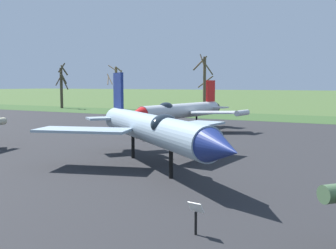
{
  "coord_description": "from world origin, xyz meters",
  "views": [
    {
      "loc": [
        15.74,
        -5.13,
        4.5
      ],
      "look_at": [
        1.98,
        19.62,
        1.67
      ],
      "focal_mm": 43.21,
      "sensor_mm": 36.0,
      "label": 1
    }
  ],
  "objects_px": {
    "info_placard_front_right": "(136,131)",
    "jet_fighter_rear_left": "(152,128)",
    "info_placard_rear_left": "(196,215)",
    "jet_fighter_front_right": "(180,110)"
  },
  "relations": [
    {
      "from": "jet_fighter_rear_left",
      "to": "info_placard_rear_left",
      "type": "relative_size",
      "value": 13.01
    },
    {
      "from": "jet_fighter_front_right",
      "to": "info_placard_rear_left",
      "type": "relative_size",
      "value": 13.88
    },
    {
      "from": "jet_fighter_front_right",
      "to": "jet_fighter_rear_left",
      "type": "xyz_separation_m",
      "value": [
        6.47,
        -15.78,
        0.17
      ]
    },
    {
      "from": "jet_fighter_front_right",
      "to": "info_placard_rear_left",
      "type": "height_order",
      "value": "jet_fighter_front_right"
    },
    {
      "from": "info_placard_front_right",
      "to": "info_placard_rear_left",
      "type": "height_order",
      "value": "same"
    },
    {
      "from": "info_placard_front_right",
      "to": "info_placard_rear_left",
      "type": "relative_size",
      "value": 1.0
    },
    {
      "from": "info_placard_front_right",
      "to": "jet_fighter_rear_left",
      "type": "height_order",
      "value": "jet_fighter_rear_left"
    },
    {
      "from": "jet_fighter_front_right",
      "to": "info_placard_rear_left",
      "type": "bearing_deg",
      "value": -61.67
    },
    {
      "from": "info_placard_front_right",
      "to": "jet_fighter_rear_left",
      "type": "bearing_deg",
      "value": -52.39
    },
    {
      "from": "jet_fighter_rear_left",
      "to": "info_placard_rear_left",
      "type": "bearing_deg",
      "value": -51.0
    }
  ]
}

